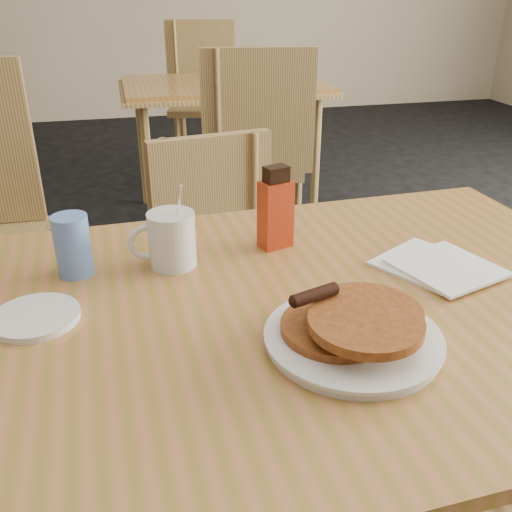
# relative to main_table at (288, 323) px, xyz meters

# --- Properties ---
(main_table) EXTENTS (1.39, 0.97, 0.75)m
(main_table) POSITION_rel_main_table_xyz_m (0.00, 0.00, 0.00)
(main_table) COLOR #AA693C
(main_table) RESTS_ON floor
(neighbor_table) EXTENTS (1.09, 0.74, 0.75)m
(neighbor_table) POSITION_rel_main_table_xyz_m (0.32, 2.29, -0.01)
(neighbor_table) COLOR #AA693C
(neighbor_table) RESTS_ON floor
(chair_main_far) EXTENTS (0.44, 0.44, 0.84)m
(chair_main_far) POSITION_rel_main_table_xyz_m (0.00, 0.74, -0.21)
(chair_main_far) COLOR tan
(chair_main_far) RESTS_ON floor
(chair_neighbor_far) EXTENTS (0.56, 0.56, 1.01)m
(chair_neighbor_far) POSITION_rel_main_table_xyz_m (0.33, 3.04, -0.11)
(chair_neighbor_far) COLOR tan
(chair_neighbor_far) RESTS_ON floor
(chair_neighbor_near) EXTENTS (0.52, 0.53, 1.01)m
(chair_neighbor_near) POSITION_rel_main_table_xyz_m (0.30, 1.54, -0.10)
(chair_neighbor_near) COLOR tan
(chair_neighbor_near) RESTS_ON floor
(pancake_plate) EXTENTS (0.27, 0.27, 0.08)m
(pancake_plate) POSITION_rel_main_table_xyz_m (0.06, -0.14, 0.06)
(pancake_plate) COLOR silver
(pancake_plate) RESTS_ON main_table
(coffee_mug) EXTENTS (0.13, 0.09, 0.17)m
(coffee_mug) POSITION_rel_main_table_xyz_m (-0.18, 0.19, 0.09)
(coffee_mug) COLOR silver
(coffee_mug) RESTS_ON main_table
(syrup_bottle) EXTENTS (0.07, 0.06, 0.17)m
(syrup_bottle) POSITION_rel_main_table_xyz_m (0.04, 0.23, 0.12)
(syrup_bottle) COLOR maroon
(syrup_bottle) RESTS_ON main_table
(napkin_stack) EXTENTS (0.24, 0.25, 0.01)m
(napkin_stack) POSITION_rel_main_table_xyz_m (0.31, 0.06, 0.04)
(napkin_stack) COLOR white
(napkin_stack) RESTS_ON main_table
(blue_tumbler) EXTENTS (0.07, 0.07, 0.12)m
(blue_tumbler) POSITION_rel_main_table_xyz_m (-0.36, 0.20, 0.10)
(blue_tumbler) COLOR #5A82D3
(blue_tumbler) RESTS_ON main_table
(side_saucer) EXTENTS (0.15, 0.15, 0.01)m
(side_saucer) POSITION_rel_main_table_xyz_m (-0.41, 0.05, 0.04)
(side_saucer) COLOR silver
(side_saucer) RESTS_ON main_table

